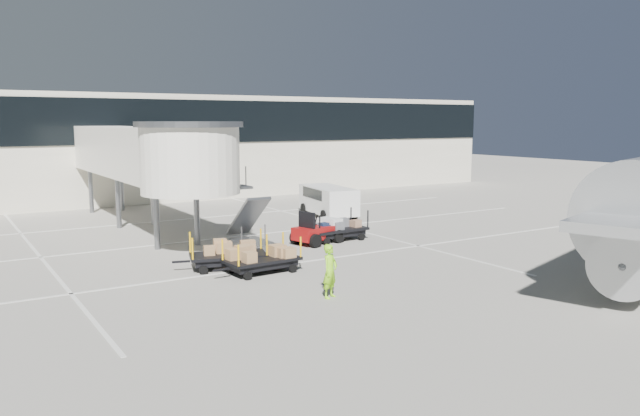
# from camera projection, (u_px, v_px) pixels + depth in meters

# --- Properties ---
(ground) EXTENTS (140.00, 140.00, 0.00)m
(ground) POSITION_uv_depth(u_px,v_px,m) (338.00, 270.00, 25.52)
(ground) COLOR #A49E92
(ground) RESTS_ON ground
(lane_markings) EXTENTS (40.00, 30.00, 0.02)m
(lane_markings) POSITION_uv_depth(u_px,v_px,m) (230.00, 236.00, 33.01)
(lane_markings) COLOR silver
(lane_markings) RESTS_ON ground
(terminal) EXTENTS (64.00, 12.11, 15.20)m
(terminal) POSITION_uv_depth(u_px,v_px,m) (128.00, 145.00, 49.90)
(terminal) COLOR silver
(terminal) RESTS_ON ground
(jet_bridge) EXTENTS (5.70, 20.40, 6.03)m
(jet_bridge) POSITION_uv_depth(u_px,v_px,m) (149.00, 154.00, 33.14)
(jet_bridge) COLOR white
(jet_bridge) RESTS_ON ground
(baggage_tug) EXTENTS (2.75, 2.13, 1.66)m
(baggage_tug) POSITION_uv_depth(u_px,v_px,m) (318.00, 231.00, 30.99)
(baggage_tug) COLOR maroon
(baggage_tug) RESTS_ON ground
(suitcase_cart) EXTENTS (3.90, 1.72, 1.51)m
(suitcase_cart) POSITION_uv_depth(u_px,v_px,m) (338.00, 230.00, 31.76)
(suitcase_cart) COLOR black
(suitcase_cart) RESTS_ON ground
(box_cart_near) EXTENTS (3.67, 1.66, 1.42)m
(box_cart_near) POSITION_uv_depth(u_px,v_px,m) (263.00, 260.00, 24.89)
(box_cart_near) COLOR black
(box_cart_near) RESTS_ON ground
(box_cart_far) EXTENTS (3.89, 2.37, 1.50)m
(box_cart_far) POSITION_uv_depth(u_px,v_px,m) (226.00, 256.00, 25.56)
(box_cart_far) COLOR black
(box_cart_far) RESTS_ON ground
(ground_worker) EXTENTS (0.81, 0.71, 1.88)m
(ground_worker) POSITION_uv_depth(u_px,v_px,m) (330.00, 271.00, 21.39)
(ground_worker) COLOR #84DC17
(ground_worker) RESTS_ON ground
(minivan) EXTENTS (2.84, 5.28, 1.90)m
(minivan) POSITION_uv_depth(u_px,v_px,m) (327.00, 199.00, 39.60)
(minivan) COLOR silver
(minivan) RESTS_ON ground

